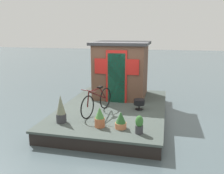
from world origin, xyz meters
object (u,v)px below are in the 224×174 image
(potted_plant_sage, at_px, (121,120))
(potted_plant_thyme, at_px, (61,109))
(houseboat_cabin, at_px, (121,69))
(potted_plant_ivy, at_px, (139,125))
(bicycle, at_px, (97,101))
(potted_plant_lavender, at_px, (100,118))
(charcoal_grill, at_px, (139,103))

(potted_plant_sage, distance_m, potted_plant_thyme, 1.66)
(houseboat_cabin, xyz_separation_m, potted_plant_sage, (-3.07, -0.58, -0.82))
(houseboat_cabin, xyz_separation_m, potted_plant_ivy, (-3.28, -1.08, -0.81))
(bicycle, height_order, potted_plant_sage, bicycle)
(potted_plant_ivy, relative_size, potted_plant_sage, 1.02)
(houseboat_cabin, relative_size, potted_plant_sage, 4.58)
(potted_plant_lavender, height_order, charcoal_grill, potted_plant_lavender)
(potted_plant_thyme, distance_m, charcoal_grill, 2.48)
(potted_plant_ivy, bearing_deg, potted_plant_lavender, 80.31)
(bicycle, bearing_deg, potted_plant_ivy, -130.02)
(potted_plant_lavender, distance_m, potted_plant_thyme, 1.11)
(potted_plant_lavender, height_order, potted_plant_sage, potted_plant_lavender)
(houseboat_cabin, bearing_deg, bicycle, 170.91)
(potted_plant_lavender, distance_m, charcoal_grill, 1.81)
(houseboat_cabin, relative_size, potted_plant_ivy, 4.48)
(potted_plant_sage, xyz_separation_m, potted_plant_thyme, (0.04, 1.65, 0.15))
(houseboat_cabin, bearing_deg, potted_plant_ivy, -161.84)
(charcoal_grill, bearing_deg, houseboat_cabin, 30.14)
(houseboat_cabin, relative_size, bicycle, 1.22)
(potted_plant_lavender, relative_size, potted_plant_sage, 1.19)
(potted_plant_ivy, relative_size, potted_plant_thyme, 0.60)
(houseboat_cabin, height_order, bicycle, houseboat_cabin)
(bicycle, relative_size, potted_plant_sage, 3.75)
(houseboat_cabin, bearing_deg, charcoal_grill, -149.86)
(houseboat_cabin, relative_size, potted_plant_lavender, 3.85)
(potted_plant_ivy, bearing_deg, houseboat_cabin, 18.16)
(potted_plant_ivy, bearing_deg, bicycle, 49.98)
(potted_plant_thyme, bearing_deg, potted_plant_lavender, -93.46)
(charcoal_grill, bearing_deg, potted_plant_ivy, -173.29)
(bicycle, relative_size, potted_plant_thyme, 2.18)
(bicycle, bearing_deg, potted_plant_thyme, 142.05)
(charcoal_grill, bearing_deg, bicycle, 116.75)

